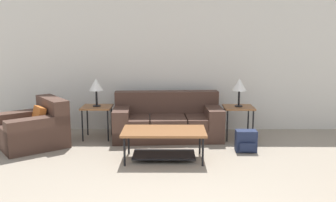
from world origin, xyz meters
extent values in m
cube|color=silver|center=(0.00, 4.71, 1.30)|extent=(8.69, 0.06, 2.60)
cube|color=#4C3328|center=(-0.15, 4.02, 0.11)|extent=(1.99, 1.02, 0.22)
cube|color=#4C3328|center=(-0.79, 3.96, 0.32)|extent=(0.67, 0.85, 0.20)
cube|color=#4C3328|center=(-0.15, 4.00, 0.32)|extent=(0.67, 0.85, 0.20)
cube|color=#4C3328|center=(0.50, 4.04, 0.32)|extent=(0.67, 0.85, 0.20)
cube|color=#4C3328|center=(-0.17, 4.34, 0.62)|extent=(1.95, 0.38, 0.40)
cube|color=#4C3328|center=(-0.97, 3.97, 0.29)|extent=(0.33, 0.92, 0.58)
cube|color=#4C3328|center=(0.68, 4.07, 0.29)|extent=(0.33, 0.92, 0.58)
cube|color=#4C3328|center=(-2.44, 3.51, 0.20)|extent=(1.36, 1.35, 0.40)
cube|color=#4C3328|center=(-2.14, 3.73, 0.60)|extent=(0.77, 0.90, 0.40)
cube|color=#4C3328|center=(-2.64, 3.78, 0.28)|extent=(0.96, 0.81, 0.56)
cube|color=#4C3328|center=(-2.23, 3.24, 0.28)|extent=(0.96, 0.81, 0.56)
cube|color=orange|center=(-2.34, 3.58, 0.50)|extent=(0.36, 0.39, 0.36)
cube|color=#935B33|center=(-0.20, 2.84, 0.45)|extent=(1.25, 0.67, 0.04)
cylinder|color=black|center=(-0.76, 2.57, 0.21)|extent=(0.03, 0.03, 0.43)
cylinder|color=black|center=(0.37, 2.57, 0.21)|extent=(0.03, 0.03, 0.43)
cylinder|color=black|center=(-0.76, 3.12, 0.21)|extent=(0.03, 0.03, 0.43)
cylinder|color=black|center=(0.37, 3.12, 0.21)|extent=(0.03, 0.03, 0.43)
cube|color=black|center=(-0.20, 2.84, 0.08)|extent=(0.94, 0.47, 0.02)
cube|color=#935B33|center=(-1.43, 4.02, 0.58)|extent=(0.53, 0.49, 0.03)
cylinder|color=black|center=(-1.65, 3.81, 0.28)|extent=(0.03, 0.03, 0.56)
cylinder|color=black|center=(-1.20, 3.81, 0.28)|extent=(0.03, 0.03, 0.56)
cylinder|color=black|center=(-1.65, 4.23, 0.28)|extent=(0.03, 0.03, 0.56)
cylinder|color=black|center=(-1.20, 4.23, 0.28)|extent=(0.03, 0.03, 0.56)
cube|color=#935B33|center=(1.13, 4.02, 0.58)|extent=(0.53, 0.49, 0.03)
cylinder|color=black|center=(0.91, 3.81, 0.28)|extent=(0.03, 0.03, 0.56)
cylinder|color=black|center=(1.36, 3.81, 0.28)|extent=(0.03, 0.03, 0.56)
cylinder|color=black|center=(0.91, 4.23, 0.28)|extent=(0.03, 0.03, 0.56)
cylinder|color=black|center=(1.36, 4.23, 0.28)|extent=(0.03, 0.03, 0.56)
cylinder|color=black|center=(-1.43, 4.02, 0.60)|extent=(0.14, 0.14, 0.02)
cylinder|color=black|center=(-1.43, 4.02, 0.75)|extent=(0.04, 0.04, 0.27)
cone|color=white|center=(-1.43, 4.02, 0.99)|extent=(0.26, 0.26, 0.21)
cylinder|color=black|center=(1.13, 4.02, 0.60)|extent=(0.14, 0.14, 0.02)
cylinder|color=black|center=(1.13, 4.02, 0.75)|extent=(0.04, 0.04, 0.27)
cone|color=white|center=(1.13, 4.02, 0.99)|extent=(0.26, 0.26, 0.21)
cube|color=#1E2847|center=(1.13, 3.27, 0.17)|extent=(0.33, 0.21, 0.35)
cube|color=#1E2847|center=(1.13, 3.14, 0.10)|extent=(0.25, 0.05, 0.14)
cylinder|color=#1E2847|center=(1.04, 3.39, 0.19)|extent=(0.02, 0.02, 0.26)
cylinder|color=#1E2847|center=(1.22, 3.39, 0.19)|extent=(0.02, 0.02, 0.26)
camera|label=1|loc=(-0.10, -2.60, 1.90)|focal=40.00mm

